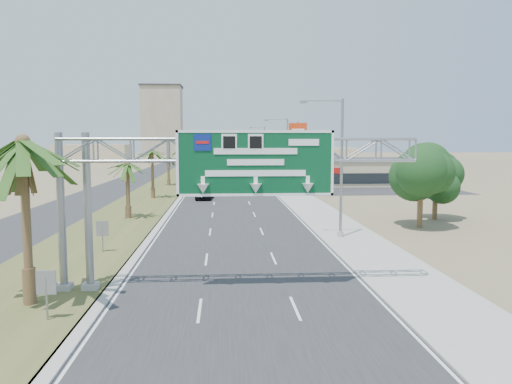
{
  "coord_description": "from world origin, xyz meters",
  "views": [
    {
      "loc": [
        -1.01,
        -13.17,
        6.99
      ],
      "look_at": [
        0.84,
        14.23,
        4.2
      ],
      "focal_mm": 35.0,
      "sensor_mm": 36.0,
      "label": 1
    }
  ],
  "objects_px": {
    "car_left_lane": "(204,193)",
    "car_far": "(205,173)",
    "car_right_lane": "(260,181)",
    "pole_sign_red_near": "(298,137)",
    "pole_sign_blue": "(298,154)",
    "signal_mast": "(259,154)",
    "store_building": "(365,172)",
    "car_mid_lane": "(240,185)",
    "sign_gantry": "(221,162)",
    "palm_near": "(23,143)",
    "pole_sign_red_far": "(278,147)"
  },
  "relations": [
    {
      "from": "car_left_lane",
      "to": "car_far",
      "type": "bearing_deg",
      "value": 95.65
    },
    {
      "from": "car_right_lane",
      "to": "pole_sign_red_near",
      "type": "bearing_deg",
      "value": -73.99
    },
    {
      "from": "pole_sign_red_near",
      "to": "pole_sign_blue",
      "type": "height_order",
      "value": "pole_sign_red_near"
    },
    {
      "from": "signal_mast",
      "to": "store_building",
      "type": "bearing_deg",
      "value": -19.54
    },
    {
      "from": "car_mid_lane",
      "to": "car_right_lane",
      "type": "height_order",
      "value": "car_right_lane"
    },
    {
      "from": "car_left_lane",
      "to": "store_building",
      "type": "bearing_deg",
      "value": 40.51
    },
    {
      "from": "signal_mast",
      "to": "car_left_lane",
      "type": "xyz_separation_m",
      "value": [
        -8.39,
        -24.79,
        -4.03
      ]
    },
    {
      "from": "sign_gantry",
      "to": "car_far",
      "type": "xyz_separation_m",
      "value": [
        -3.51,
        78.53,
        -5.39
      ]
    },
    {
      "from": "store_building",
      "to": "pole_sign_blue",
      "type": "bearing_deg",
      "value": -138.19
    },
    {
      "from": "palm_near",
      "to": "pole_sign_blue",
      "type": "xyz_separation_m",
      "value": [
        18.51,
        46.65,
        -1.66
      ]
    },
    {
      "from": "store_building",
      "to": "car_mid_lane",
      "type": "xyz_separation_m",
      "value": [
        -20.5,
        -6.42,
        -1.36
      ]
    },
    {
      "from": "car_far",
      "to": "pole_sign_red_near",
      "type": "distance_m",
      "value": 38.7
    },
    {
      "from": "car_far",
      "to": "pole_sign_red_far",
      "type": "relative_size",
      "value": 0.61
    },
    {
      "from": "palm_near",
      "to": "pole_sign_red_far",
      "type": "distance_m",
      "value": 70.57
    },
    {
      "from": "sign_gantry",
      "to": "pole_sign_blue",
      "type": "xyz_separation_m",
      "value": [
        10.37,
        44.72,
        -0.79
      ]
    },
    {
      "from": "store_building",
      "to": "pole_sign_red_far",
      "type": "distance_m",
      "value": 16.98
    },
    {
      "from": "pole_sign_red_near",
      "to": "signal_mast",
      "type": "bearing_deg",
      "value": 101.34
    },
    {
      "from": "car_left_lane",
      "to": "signal_mast",
      "type": "bearing_deg",
      "value": 75.07
    },
    {
      "from": "signal_mast",
      "to": "pole_sign_red_far",
      "type": "bearing_deg",
      "value": 47.68
    },
    {
      "from": "car_left_lane",
      "to": "car_right_lane",
      "type": "distance_m",
      "value": 19.5
    },
    {
      "from": "car_left_lane",
      "to": "car_mid_lane",
      "type": "bearing_deg",
      "value": 72.92
    },
    {
      "from": "pole_sign_red_near",
      "to": "pole_sign_blue",
      "type": "xyz_separation_m",
      "value": [
        0.31,
        1.76,
        -2.36
      ]
    },
    {
      "from": "car_far",
      "to": "pole_sign_blue",
      "type": "xyz_separation_m",
      "value": [
        13.88,
        -33.81,
        4.6
      ]
    },
    {
      "from": "store_building",
      "to": "pole_sign_red_near",
      "type": "distance_m",
      "value": 19.3
    },
    {
      "from": "palm_near",
      "to": "store_building",
      "type": "relative_size",
      "value": 0.46
    },
    {
      "from": "palm_near",
      "to": "pole_sign_red_near",
      "type": "relative_size",
      "value": 0.87
    },
    {
      "from": "sign_gantry",
      "to": "palm_near",
      "type": "relative_size",
      "value": 2.01
    },
    {
      "from": "palm_near",
      "to": "store_building",
      "type": "xyz_separation_m",
      "value": [
        31.2,
        58.0,
        -4.93
      ]
    },
    {
      "from": "pole_sign_red_near",
      "to": "pole_sign_blue",
      "type": "distance_m",
      "value": 2.96
    },
    {
      "from": "palm_near",
      "to": "signal_mast",
      "type": "bearing_deg",
      "value": 77.34
    },
    {
      "from": "car_mid_lane",
      "to": "pole_sign_red_far",
      "type": "height_order",
      "value": "pole_sign_red_far"
    },
    {
      "from": "store_building",
      "to": "signal_mast",
      "type": "bearing_deg",
      "value": 160.46
    },
    {
      "from": "car_far",
      "to": "store_building",
      "type": "bearing_deg",
      "value": -41.06
    },
    {
      "from": "car_mid_lane",
      "to": "car_far",
      "type": "distance_m",
      "value": 29.51
    },
    {
      "from": "palm_near",
      "to": "sign_gantry",
      "type": "bearing_deg",
      "value": 13.32
    },
    {
      "from": "car_left_lane",
      "to": "car_right_lane",
      "type": "bearing_deg",
      "value": 69.23
    },
    {
      "from": "car_mid_lane",
      "to": "pole_sign_red_near",
      "type": "relative_size",
      "value": 0.4
    },
    {
      "from": "car_right_lane",
      "to": "car_far",
      "type": "bearing_deg",
      "value": 109.01
    },
    {
      "from": "car_far",
      "to": "pole_sign_red_far",
      "type": "bearing_deg",
      "value": -43.0
    },
    {
      "from": "sign_gantry",
      "to": "pole_sign_blue",
      "type": "height_order",
      "value": "sign_gantry"
    },
    {
      "from": "palm_near",
      "to": "car_mid_lane",
      "type": "distance_m",
      "value": 53.05
    },
    {
      "from": "car_mid_lane",
      "to": "sign_gantry",
      "type": "bearing_deg",
      "value": -94.26
    },
    {
      "from": "car_right_lane",
      "to": "pole_sign_blue",
      "type": "relative_size",
      "value": 0.75
    },
    {
      "from": "sign_gantry",
      "to": "car_left_lane",
      "type": "xyz_separation_m",
      "value": [
        -2.16,
        37.25,
        -5.24
      ]
    },
    {
      "from": "store_building",
      "to": "sign_gantry",
      "type": "bearing_deg",
      "value": -112.36
    },
    {
      "from": "sign_gantry",
      "to": "car_far",
      "type": "distance_m",
      "value": 78.79
    },
    {
      "from": "palm_near",
      "to": "car_mid_lane",
      "type": "relative_size",
      "value": 2.16
    },
    {
      "from": "palm_near",
      "to": "car_mid_lane",
      "type": "bearing_deg",
      "value": 78.28
    },
    {
      "from": "pole_sign_red_far",
      "to": "car_far",
      "type": "bearing_deg",
      "value": 137.86
    },
    {
      "from": "car_left_lane",
      "to": "pole_sign_blue",
      "type": "height_order",
      "value": "pole_sign_blue"
    }
  ]
}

